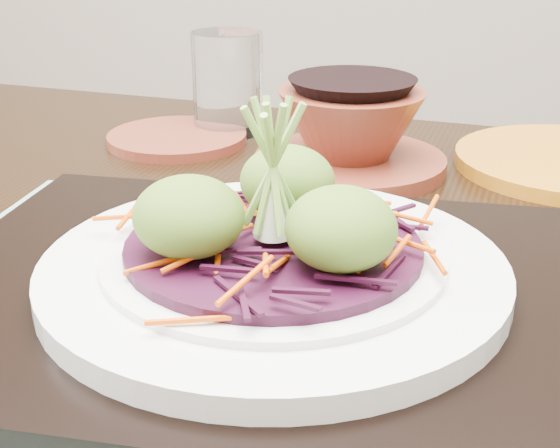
% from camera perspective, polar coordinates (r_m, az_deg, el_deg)
% --- Properties ---
extents(dining_table, '(1.32, 0.97, 0.76)m').
position_cam_1_polar(dining_table, '(0.62, 0.49, -10.79)').
color(dining_table, black).
rests_on(dining_table, ground).
extents(placemat, '(0.50, 0.39, 0.00)m').
position_cam_1_polar(placemat, '(0.49, -0.47, -6.56)').
color(placemat, gray).
rests_on(placemat, dining_table).
extents(serving_tray, '(0.44, 0.33, 0.02)m').
position_cam_1_polar(serving_tray, '(0.48, -0.48, -5.32)').
color(serving_tray, black).
rests_on(serving_tray, placemat).
extents(white_plate, '(0.28, 0.28, 0.02)m').
position_cam_1_polar(white_plate, '(0.47, -0.48, -3.27)').
color(white_plate, silver).
rests_on(white_plate, serving_tray).
extents(cabbage_bed, '(0.18, 0.18, 0.01)m').
position_cam_1_polar(cabbage_bed, '(0.47, -0.49, -1.69)').
color(cabbage_bed, black).
rests_on(cabbage_bed, white_plate).
extents(carrot_julienne, '(0.22, 0.22, 0.01)m').
position_cam_1_polar(carrot_julienne, '(0.47, -0.49, -0.71)').
color(carrot_julienne, '#CF4603').
rests_on(carrot_julienne, cabbage_bed).
extents(guacamole_scoops, '(0.16, 0.14, 0.05)m').
position_cam_1_polar(guacamole_scoops, '(0.46, -0.52, 1.15)').
color(guacamole_scoops, '#507322').
rests_on(guacamole_scoops, cabbage_bed).
extents(scallion_garnish, '(0.07, 0.07, 0.10)m').
position_cam_1_polar(scallion_garnish, '(0.45, -0.51, 3.74)').
color(scallion_garnish, '#7EB046').
rests_on(scallion_garnish, cabbage_bed).
extents(terracotta_side_plate, '(0.18, 0.18, 0.01)m').
position_cam_1_polar(terracotta_side_plate, '(0.84, -7.53, 6.24)').
color(terracotta_side_plate, maroon).
rests_on(terracotta_side_plate, dining_table).
extents(water_glass, '(0.09, 0.09, 0.11)m').
position_cam_1_polar(water_glass, '(0.87, -3.84, 10.26)').
color(water_glass, white).
rests_on(water_glass, dining_table).
extents(terracotta_bowl_set, '(0.20, 0.20, 0.08)m').
position_cam_1_polar(terracotta_bowl_set, '(0.74, 5.18, 6.51)').
color(terracotta_bowl_set, maroon).
rests_on(terracotta_bowl_set, dining_table).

